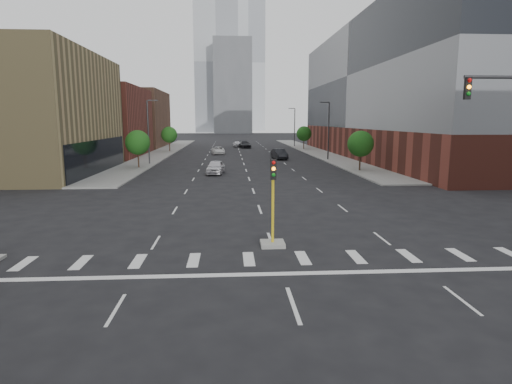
{
  "coord_description": "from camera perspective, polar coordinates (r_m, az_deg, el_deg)",
  "views": [
    {
      "loc": [
        -2.16,
        -11.75,
        6.27
      ],
      "look_at": [
        -0.74,
        10.59,
        2.5
      ],
      "focal_mm": 30.0,
      "sensor_mm": 36.0,
      "label": 1
    }
  ],
  "objects": [
    {
      "name": "median_traffic_signal",
      "position": [
        21.49,
        2.25,
        -4.72
      ],
      "size": [
        1.2,
        1.2,
        4.4
      ],
      "color": "#999993",
      "rests_on": "ground"
    },
    {
      "name": "car_distant",
      "position": [
        101.58,
        -2.54,
        6.41
      ],
      "size": [
        2.18,
        4.31,
        1.41
      ],
      "primitive_type": "imported",
      "rotation": [
        0.0,
        0.0,
        0.13
      ],
      "color": "silver",
      "rests_on": "ground"
    },
    {
      "name": "tree_left_far",
      "position": [
        87.6,
        -11.5,
        7.49
      ],
      "size": [
        3.2,
        3.2,
        4.85
      ],
      "color": "#382619",
      "rests_on": "ground"
    },
    {
      "name": "car_mid_right",
      "position": [
        69.57,
        3.11,
        5.07
      ],
      "size": [
        2.48,
        5.28,
        1.67
      ],
      "primitive_type": "imported",
      "rotation": [
        0.0,
        0.0,
        0.14
      ],
      "color": "black",
      "rests_on": "ground"
    },
    {
      "name": "building_right_main",
      "position": [
        78.57,
        20.64,
        12.42
      ],
      "size": [
        24.0,
        70.0,
        22.0
      ],
      "color": "brown",
      "rests_on": "ground"
    },
    {
      "name": "car_far_left",
      "position": [
        80.33,
        -5.05,
        5.54
      ],
      "size": [
        2.58,
        5.08,
        1.38
      ],
      "primitive_type": "imported",
      "rotation": [
        0.0,
        0.0,
        0.06
      ],
      "color": "silver",
      "rests_on": "ground"
    },
    {
      "name": "tree_left_near",
      "position": [
        58.05,
        -15.5,
        6.38
      ],
      "size": [
        3.2,
        3.2,
        4.85
      ],
      "color": "#382619",
      "rests_on": "ground"
    },
    {
      "name": "streetlight_left",
      "position": [
        62.78,
        -14.1,
        8.13
      ],
      "size": [
        1.6,
        0.22,
        9.07
      ],
      "color": "#2D2D30",
      "rests_on": "ground"
    },
    {
      "name": "sidewalk_right_far",
      "position": [
        87.67,
        7.69,
        5.43
      ],
      "size": [
        5.0,
        92.0,
        0.15
      ],
      "primitive_type": "cube",
      "color": "gray",
      "rests_on": "ground"
    },
    {
      "name": "tree_right_far",
      "position": [
        93.21,
        6.41,
        7.74
      ],
      "size": [
        3.2,
        3.2,
        4.85
      ],
      "color": "#382619",
      "rests_on": "ground"
    },
    {
      "name": "ground",
      "position": [
        13.5,
        6.31,
        -18.2
      ],
      "size": [
        400.0,
        400.0,
        0.0
      ],
      "primitive_type": "plane",
      "color": "black",
      "rests_on": "ground"
    },
    {
      "name": "tower_right",
      "position": [
        274.11,
        -1.11,
        16.63
      ],
      "size": [
        20.0,
        20.0,
        80.0
      ],
      "primitive_type": "cube",
      "color": "#B2B7BC",
      "rests_on": "ground"
    },
    {
      "name": "tower_mid",
      "position": [
        212.35,
        -3.13,
        13.8
      ],
      "size": [
        18.0,
        18.0,
        44.0
      ],
      "primitive_type": "cube",
      "color": "slate",
      "rests_on": "ground"
    },
    {
      "name": "sidewalk_left_far",
      "position": [
        86.93,
        -12.17,
        5.26
      ],
      "size": [
        5.0,
        92.0,
        0.15
      ],
      "primitive_type": "cube",
      "color": "gray",
      "rests_on": "ground"
    },
    {
      "name": "building_left_far_a",
      "position": [
        81.78,
        -21.95,
        8.69
      ],
      "size": [
        20.0,
        22.0,
        12.0
      ],
      "primitive_type": "cube",
      "color": "brown",
      "rests_on": "ground"
    },
    {
      "name": "building_left_mid",
      "position": [
        57.63,
        -30.13,
        9.02
      ],
      "size": [
        20.0,
        24.0,
        14.0
      ],
      "primitive_type": "cube",
      "color": "#8F7E50",
      "rests_on": "ground"
    },
    {
      "name": "tree_right_near",
      "position": [
        54.29,
        13.77,
        6.25
      ],
      "size": [
        3.2,
        3.2,
        4.85
      ],
      "color": "#382619",
      "rests_on": "ground"
    },
    {
      "name": "building_left_far_b",
      "position": [
        106.8,
        -17.6,
        9.25
      ],
      "size": [
        20.0,
        24.0,
        13.0
      ],
      "primitive_type": "cube",
      "color": "brown",
      "rests_on": "ground"
    },
    {
      "name": "streetlight_right_b",
      "position": [
        102.94,
        5.12,
        8.83
      ],
      "size": [
        1.6,
        0.22,
        9.07
      ],
      "color": "#2D2D30",
      "rests_on": "ground"
    },
    {
      "name": "car_near_left",
      "position": [
        50.64,
        -5.43,
        3.34
      ],
      "size": [
        2.38,
        4.95,
        1.63
      ],
      "primitive_type": "imported",
      "rotation": [
        0.0,
        0.0,
        -0.1
      ],
      "color": "silver",
      "rests_on": "ground"
    },
    {
      "name": "tower_left",
      "position": [
        233.6,
        -5.26,
        16.59
      ],
      "size": [
        22.0,
        22.0,
        70.0
      ],
      "primitive_type": "cube",
      "color": "#B2B7BC",
      "rests_on": "ground"
    },
    {
      "name": "streetlight_right_a",
      "position": [
        68.56,
        9.59,
        8.38
      ],
      "size": [
        1.6,
        0.22,
        9.07
      ],
      "color": "#2D2D30",
      "rests_on": "ground"
    },
    {
      "name": "car_deep_right",
      "position": [
        97.99,
        -1.5,
        6.36
      ],
      "size": [
        2.79,
        5.72,
        1.6
      ],
      "primitive_type": "imported",
      "rotation": [
        0.0,
        0.0,
        0.1
      ],
      "color": "black",
      "rests_on": "ground"
    }
  ]
}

